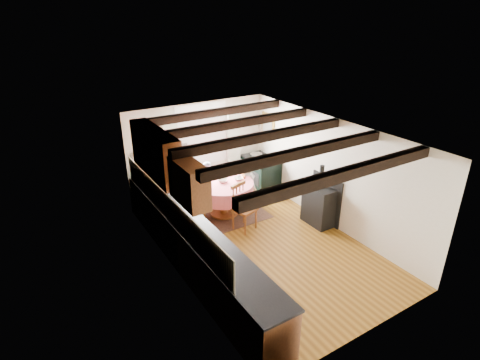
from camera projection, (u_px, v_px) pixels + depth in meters
floor at (261, 245)px, 7.90m from camera, size 3.60×5.50×0.00m
ceiling at (263, 132)px, 6.92m from camera, size 3.60×5.50×0.00m
wall_back at (199, 151)px, 9.55m from camera, size 3.60×0.00×2.40m
wall_front at (376, 267)px, 5.28m from camera, size 3.60×0.00×2.40m
wall_left at (175, 217)px, 6.55m from camera, size 0.00×5.50×2.40m
wall_right at (331, 173)px, 8.28m from camera, size 0.00×5.50×2.40m
beam_a at (345, 174)px, 5.41m from camera, size 3.60×0.16×0.16m
beam_b at (299, 153)px, 6.18m from camera, size 3.60×0.16×0.16m
beam_c at (263, 137)px, 6.96m from camera, size 3.60×0.16×0.16m
beam_d at (235, 124)px, 7.74m from camera, size 3.60×0.16×0.16m
beam_e at (211, 113)px, 8.51m from camera, size 3.60×0.16×0.16m
splash_left at (169, 209)px, 6.79m from camera, size 0.02×4.50×0.55m
splash_back at (160, 159)px, 9.05m from camera, size 1.40×0.02×0.55m
base_cabinet_left at (193, 249)px, 7.00m from camera, size 0.60×5.30×0.88m
base_cabinet_back at (166, 193)px, 9.12m from camera, size 1.30×0.60×0.88m
worktop_left at (193, 227)px, 6.83m from camera, size 0.64×5.30×0.04m
worktop_back at (164, 175)px, 8.92m from camera, size 1.30×0.64×0.04m
wall_cabinet_glass at (155, 152)px, 7.26m from camera, size 0.34×1.80×0.90m
wall_cabinet_solid at (189, 183)px, 6.11m from camera, size 0.34×0.90×0.70m
window_frame at (202, 135)px, 9.42m from camera, size 1.34×0.03×1.54m
window_pane at (202, 135)px, 9.42m from camera, size 1.20×0.01×1.40m
curtain_left at (172, 162)px, 9.15m from camera, size 0.35×0.10×2.10m
curtain_right at (234, 149)px, 9.97m from camera, size 0.35×0.10×2.10m
curtain_rod at (202, 111)px, 9.11m from camera, size 2.00×0.03×0.03m
wall_picture at (268, 125)px, 9.84m from camera, size 0.04×0.50×0.60m
wall_plate at (235, 125)px, 9.82m from camera, size 0.30×0.02×0.30m
rug at (224, 214)px, 9.06m from camera, size 1.85×1.44×0.01m
dining_table at (224, 199)px, 8.89m from camera, size 1.36×1.36×0.82m
chair_near at (245, 208)px, 8.27m from camera, size 0.57×0.59×1.05m
chair_left at (193, 204)px, 8.42m from camera, size 0.56×0.54×1.04m
chair_right at (249, 190)px, 9.27m from camera, size 0.50×0.49×0.89m
aga_range at (261, 174)px, 10.09m from camera, size 0.65×1.00×0.92m
cast_iron_stove at (320, 195)px, 8.42m from camera, size 0.42×0.70×1.40m
child_far at (207, 182)px, 9.41m from camera, size 0.44×0.33×1.09m
child_right at (246, 182)px, 9.28m from camera, size 0.51×0.66×1.19m
bowl_a at (239, 179)px, 8.87m from camera, size 0.28×0.28×0.05m
bowl_b at (223, 180)px, 8.75m from camera, size 0.26×0.26×0.07m
cup at (239, 177)px, 8.88m from camera, size 0.13×0.13×0.09m
canister_tall at (149, 173)px, 8.69m from camera, size 0.14×0.14×0.24m
canister_wide at (164, 169)px, 8.94m from camera, size 0.17×0.17×0.19m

